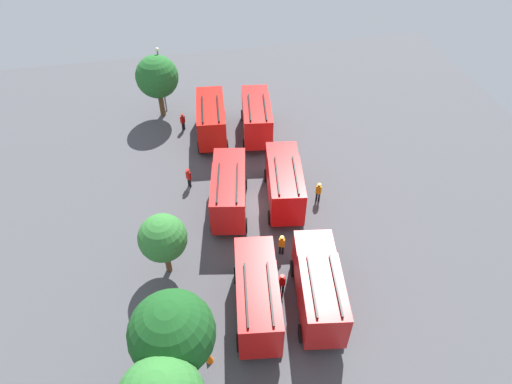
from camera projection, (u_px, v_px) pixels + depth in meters
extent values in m
plane|color=#4C4C51|center=(256.00, 205.00, 35.83)|extent=(56.13, 56.13, 0.00)
cube|color=red|center=(313.00, 256.00, 29.35)|extent=(2.56, 2.81, 2.60)
cube|color=#8C9EAD|center=(311.00, 240.00, 29.90)|extent=(0.41, 2.11, 1.46)
cube|color=red|center=(321.00, 300.00, 26.69)|extent=(5.13, 3.22, 2.90)
cube|color=black|center=(312.00, 285.00, 25.59)|extent=(4.29, 0.79, 0.12)
cube|color=black|center=(336.00, 284.00, 25.64)|extent=(4.29, 0.79, 0.12)
cube|color=silver|center=(309.00, 253.00, 31.01)|extent=(0.57, 2.38, 0.28)
cylinder|color=black|center=(293.00, 268.00, 30.51)|extent=(1.14, 0.52, 1.10)
cylinder|color=black|center=(328.00, 267.00, 30.59)|extent=(1.14, 0.52, 1.10)
cylinder|color=black|center=(302.00, 334.00, 26.93)|extent=(1.14, 0.52, 1.10)
cylinder|color=black|center=(341.00, 332.00, 27.01)|extent=(1.14, 0.52, 1.10)
cube|color=red|center=(281.00, 163.00, 36.44)|extent=(2.56, 2.81, 2.60)
cube|color=#8C9EAD|center=(281.00, 152.00, 36.99)|extent=(0.41, 2.11, 1.46)
cube|color=red|center=(286.00, 190.00, 33.78)|extent=(5.13, 3.22, 2.90)
cube|color=black|center=(277.00, 175.00, 32.68)|extent=(4.29, 0.79, 0.12)
cube|color=black|center=(296.00, 174.00, 32.73)|extent=(4.29, 0.79, 0.12)
cube|color=silver|center=(280.00, 164.00, 38.10)|extent=(0.57, 2.38, 0.28)
cylinder|color=black|center=(266.00, 176.00, 37.60)|extent=(1.14, 0.52, 1.10)
cylinder|color=black|center=(295.00, 175.00, 37.68)|extent=(1.14, 0.52, 1.10)
cylinder|color=black|center=(270.00, 218.00, 34.02)|extent=(1.14, 0.52, 1.10)
cylinder|color=black|center=(302.00, 217.00, 34.10)|extent=(1.14, 0.52, 1.10)
cube|color=red|center=(255.00, 103.00, 43.15)|extent=(2.53, 2.79, 2.60)
cube|color=#8C9EAD|center=(254.00, 94.00, 43.70)|extent=(0.38, 2.11, 1.46)
cube|color=red|center=(257.00, 122.00, 40.49)|extent=(5.11, 3.16, 2.90)
cube|color=black|center=(249.00, 107.00, 39.39)|extent=(4.29, 0.73, 0.12)
cube|color=black|center=(265.00, 107.00, 39.45)|extent=(4.29, 0.73, 0.12)
cube|color=silver|center=(254.00, 106.00, 44.81)|extent=(0.54, 2.38, 0.28)
cylinder|color=black|center=(243.00, 115.00, 44.30)|extent=(1.14, 0.50, 1.10)
cylinder|color=black|center=(267.00, 115.00, 44.40)|extent=(1.14, 0.50, 1.10)
cylinder|color=black|center=(245.00, 145.00, 40.73)|extent=(1.14, 0.50, 1.10)
cylinder|color=black|center=(271.00, 144.00, 40.83)|extent=(1.14, 0.50, 1.10)
cube|color=red|center=(255.00, 263.00, 28.92)|extent=(2.52, 2.78, 2.60)
cube|color=#8C9EAD|center=(254.00, 247.00, 29.47)|extent=(0.37, 2.12, 1.46)
cube|color=red|center=(258.00, 308.00, 26.26)|extent=(5.09, 3.13, 2.90)
cube|color=black|center=(246.00, 294.00, 25.16)|extent=(4.30, 0.70, 0.12)
cube|color=black|center=(270.00, 292.00, 25.22)|extent=(4.30, 0.70, 0.12)
cube|color=silver|center=(254.00, 259.00, 30.58)|extent=(0.52, 2.38, 0.28)
cylinder|color=black|center=(237.00, 276.00, 30.07)|extent=(1.14, 0.50, 1.10)
cylinder|color=black|center=(272.00, 274.00, 30.18)|extent=(1.14, 0.50, 1.10)
cylinder|color=black|center=(239.00, 343.00, 26.49)|extent=(1.14, 0.50, 1.10)
cylinder|color=black|center=(280.00, 340.00, 26.60)|extent=(1.14, 0.50, 1.10)
cube|color=red|center=(230.00, 169.00, 35.82)|extent=(2.62, 2.86, 2.60)
cube|color=#8C9EAD|center=(230.00, 158.00, 36.38)|extent=(0.47, 2.10, 1.46)
cube|color=red|center=(228.00, 198.00, 33.16)|extent=(5.18, 3.33, 2.90)
cube|color=black|center=(218.00, 182.00, 32.08)|extent=(4.27, 0.90, 0.12)
cube|color=black|center=(237.00, 182.00, 32.10)|extent=(4.27, 0.90, 0.12)
cube|color=silver|center=(231.00, 170.00, 37.48)|extent=(0.63, 2.37, 0.28)
cylinder|color=black|center=(216.00, 182.00, 37.01)|extent=(1.15, 0.54, 1.10)
cylinder|color=black|center=(245.00, 182.00, 37.04)|extent=(1.15, 0.54, 1.10)
cylinder|color=black|center=(213.00, 225.00, 33.43)|extent=(1.15, 0.54, 1.10)
cylinder|color=black|center=(245.00, 225.00, 33.46)|extent=(1.15, 0.54, 1.10)
cube|color=red|center=(210.00, 104.00, 42.94)|extent=(2.43, 2.70, 2.60)
cube|color=#8C9EAD|center=(210.00, 96.00, 43.49)|extent=(0.28, 2.12, 1.46)
cube|color=red|center=(211.00, 123.00, 40.29)|extent=(5.02, 2.94, 2.90)
cube|color=black|center=(202.00, 109.00, 39.17)|extent=(4.31, 0.53, 0.12)
cube|color=black|center=(218.00, 108.00, 39.28)|extent=(4.31, 0.53, 0.12)
cube|color=silver|center=(211.00, 108.00, 44.60)|extent=(0.42, 2.38, 0.28)
cylinder|color=black|center=(199.00, 117.00, 44.05)|extent=(1.13, 0.45, 1.10)
cylinder|color=black|center=(223.00, 116.00, 44.24)|extent=(1.13, 0.45, 1.10)
cylinder|color=black|center=(200.00, 147.00, 40.49)|extent=(1.13, 0.45, 1.10)
cylinder|color=black|center=(226.00, 146.00, 40.68)|extent=(1.13, 0.45, 1.10)
cylinder|color=black|center=(184.00, 126.00, 43.28)|extent=(0.16, 0.16, 0.79)
cylinder|color=black|center=(183.00, 127.00, 43.16)|extent=(0.16, 0.16, 0.79)
cube|color=#B7140F|center=(183.00, 120.00, 42.72)|extent=(0.46, 0.48, 0.68)
sphere|color=brown|center=(182.00, 116.00, 42.41)|extent=(0.22, 0.22, 0.22)
cylinder|color=#B7140F|center=(182.00, 115.00, 42.35)|extent=(0.28, 0.28, 0.07)
cylinder|color=black|center=(280.00, 289.00, 29.44)|extent=(0.16, 0.16, 0.84)
cylinder|color=black|center=(283.00, 288.00, 29.48)|extent=(0.16, 0.16, 0.84)
cube|color=#B7140F|center=(282.00, 282.00, 28.93)|extent=(0.25, 0.42, 0.73)
sphere|color=brown|center=(282.00, 277.00, 28.60)|extent=(0.24, 0.24, 0.24)
cylinder|color=#B7140F|center=(282.00, 276.00, 28.54)|extent=(0.30, 0.30, 0.07)
cylinder|color=black|center=(189.00, 182.00, 37.22)|extent=(0.16, 0.16, 0.83)
cylinder|color=black|center=(190.00, 183.00, 37.11)|extent=(0.16, 0.16, 0.83)
cube|color=#B7140F|center=(188.00, 175.00, 36.64)|extent=(0.48, 0.43, 0.72)
sphere|color=tan|center=(188.00, 171.00, 36.31)|extent=(0.24, 0.24, 0.24)
cylinder|color=#B7140F|center=(188.00, 170.00, 36.24)|extent=(0.29, 0.29, 0.07)
cylinder|color=black|center=(319.00, 197.00, 35.87)|extent=(0.16, 0.16, 0.83)
cylinder|color=black|center=(317.00, 196.00, 35.94)|extent=(0.16, 0.16, 0.83)
cube|color=orange|center=(319.00, 190.00, 35.37)|extent=(0.45, 0.48, 0.72)
sphere|color=brown|center=(319.00, 185.00, 35.05)|extent=(0.23, 0.23, 0.23)
cylinder|color=orange|center=(319.00, 184.00, 34.98)|extent=(0.29, 0.29, 0.07)
cylinder|color=black|center=(280.00, 249.00, 31.90)|extent=(0.16, 0.16, 0.83)
cylinder|color=black|center=(283.00, 250.00, 31.87)|extent=(0.16, 0.16, 0.83)
cube|color=orange|center=(282.00, 243.00, 31.35)|extent=(0.39, 0.48, 0.72)
sphere|color=#9E704C|center=(282.00, 238.00, 31.02)|extent=(0.24, 0.24, 0.24)
cylinder|color=orange|center=(282.00, 237.00, 30.96)|extent=(0.29, 0.29, 0.07)
cylinder|color=brown|center=(180.00, 364.00, 24.66)|extent=(0.56, 0.56, 2.80)
sphere|color=#19511E|center=(172.00, 333.00, 22.41)|extent=(4.48, 4.48, 4.48)
cylinder|color=brown|center=(168.00, 261.00, 30.40)|extent=(0.40, 0.40, 2.01)
sphere|color=#337A33|center=(163.00, 238.00, 28.78)|extent=(3.22, 3.22, 3.22)
cylinder|color=brown|center=(162.00, 104.00, 44.50)|extent=(0.51, 0.51, 2.55)
sphere|color=#236628|center=(157.00, 77.00, 42.44)|extent=(4.09, 4.09, 4.09)
cone|color=#F2600C|center=(324.00, 241.00, 32.59)|extent=(0.43, 0.43, 0.62)
cone|color=#F2600C|center=(210.00, 358.00, 26.03)|extent=(0.46, 0.46, 0.66)
cylinder|color=slate|center=(162.00, 82.00, 43.74)|extent=(0.16, 0.16, 6.48)
sphere|color=#F2EFCC|center=(157.00, 49.00, 41.41)|extent=(0.36, 0.36, 0.36)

